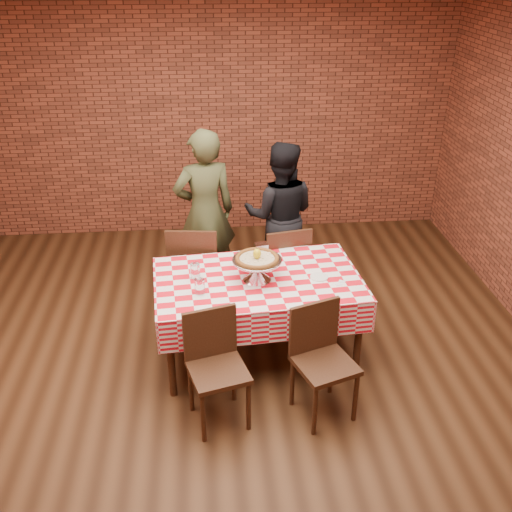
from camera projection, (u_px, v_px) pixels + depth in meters
name	position (u px, v px, depth m)	size (l,w,h in m)	color
ground	(232.00, 380.00, 4.84)	(6.00, 6.00, 0.00)	black
back_wall	(217.00, 114.00, 6.81)	(5.50, 5.50, 0.00)	brown
table	(258.00, 317.00, 5.00)	(1.67, 1.00, 0.75)	#3B2415
tablecloth	(258.00, 293.00, 4.89)	(1.70, 1.04, 0.29)	red
pizza_stand	(257.00, 270.00, 4.76)	(0.41, 0.41, 0.18)	silver
pizza	(257.00, 259.00, 4.72)	(0.35, 0.35, 0.03)	#C7BA91
lemon	(257.00, 254.00, 4.69)	(0.06, 0.06, 0.08)	yellow
water_glass_left	(200.00, 286.00, 4.58)	(0.08, 0.08, 0.13)	white
water_glass_right	(195.00, 271.00, 4.80)	(0.08, 0.08, 0.13)	white
side_plate	(319.00, 277.00, 4.83)	(0.15, 0.15, 0.01)	white
sweetener_packet_a	(339.00, 284.00, 4.73)	(0.05, 0.04, 0.01)	white
sweetener_packet_b	(342.00, 281.00, 4.77)	(0.05, 0.04, 0.01)	white
condiment_caddy	(261.00, 251.00, 5.08)	(0.11, 0.09, 0.15)	silver
chair_near_left	(218.00, 373.00, 4.24)	(0.40, 0.40, 0.88)	#3B2415
chair_near_right	(325.00, 366.00, 4.31)	(0.41, 0.41, 0.88)	#3B2415
chair_far_left	(196.00, 266.00, 5.59)	(0.46, 0.46, 0.94)	#3B2415
chair_far_right	(282.00, 266.00, 5.63)	(0.43, 0.43, 0.91)	#3B2415
diner_olive	(205.00, 212.00, 5.80)	(0.61, 0.40, 1.69)	#3F4325
diner_black	(280.00, 215.00, 5.94)	(0.74, 0.58, 1.53)	black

